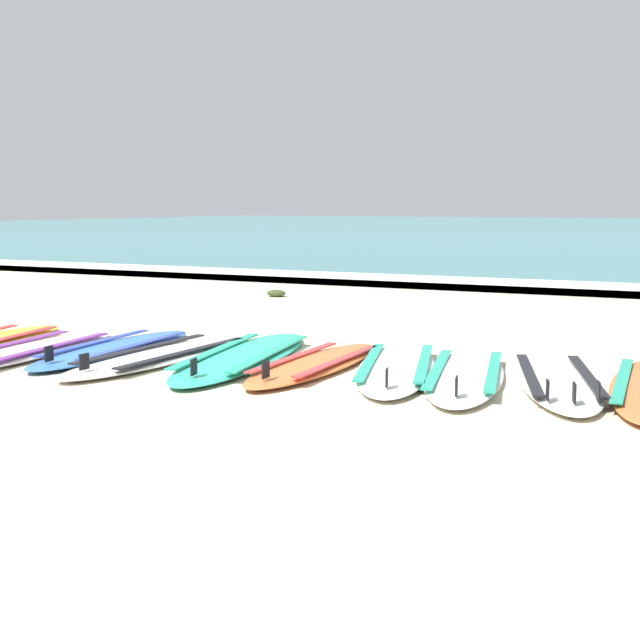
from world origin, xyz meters
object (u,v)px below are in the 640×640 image
object	(u,v)px
surfboard_7	(465,375)
surfboard_5	(316,364)
surfboard_1	(27,351)
surfboard_4	(244,356)
surfboard_2	(115,349)
surfboard_8	(558,380)
surfboard_6	(396,367)
surfboard_3	(163,355)

from	to	relation	value
surfboard_7	surfboard_5	bearing A→B (deg)	-176.46
surfboard_1	surfboard_4	size ratio (longest dim) A/B	0.91
surfboard_4	surfboard_2	bearing A→B (deg)	-172.66
surfboard_7	surfboard_8	world-z (taller)	same
surfboard_1	surfboard_2	xyz separation A→B (m)	(0.54, 0.39, -0.00)
surfboard_1	surfboard_5	size ratio (longest dim) A/B	1.15
surfboard_1	surfboard_4	xyz separation A→B (m)	(1.65, 0.54, -0.00)
surfboard_5	surfboard_7	distance (m)	1.09
surfboard_6	surfboard_8	distance (m)	1.12
surfboard_1	surfboard_8	bearing A→B (deg)	9.34
surfboard_3	surfboard_1	bearing A→B (deg)	-164.12
surfboard_1	surfboard_2	distance (m)	0.67
surfboard_7	surfboard_8	distance (m)	0.60
surfboard_4	surfboard_3	bearing A→B (deg)	-158.13
surfboard_2	surfboard_1	bearing A→B (deg)	-143.99
surfboard_3	surfboard_4	world-z (taller)	same
surfboard_3	surfboard_5	size ratio (longest dim) A/B	1.12
surfboard_2	surfboard_5	xyz separation A→B (m)	(1.74, 0.10, 0.00)
surfboard_2	surfboard_3	distance (m)	0.54
surfboard_1	surfboard_4	distance (m)	1.73
surfboard_8	surfboard_6	bearing A→B (deg)	-178.80
surfboard_1	surfboard_2	size ratio (longest dim) A/B	1.07
surfboard_1	surfboard_6	xyz separation A→B (m)	(2.84, 0.63, -0.00)
surfboard_8	surfboard_5	bearing A→B (deg)	-174.66
surfboard_8	surfboard_2	bearing A→B (deg)	-175.67
surfboard_6	surfboard_7	xyz separation A→B (m)	(0.52, -0.07, 0.00)
surfboard_4	surfboard_6	xyz separation A→B (m)	(1.20, 0.09, 0.00)
surfboard_1	surfboard_5	bearing A→B (deg)	12.24
surfboard_1	surfboard_3	world-z (taller)	same
surfboard_4	surfboard_8	size ratio (longest dim) A/B	1.18
surfboard_5	surfboard_7	size ratio (longest dim) A/B	0.93
surfboard_5	surfboard_6	bearing A→B (deg)	13.31
surfboard_4	surfboard_5	xyz separation A→B (m)	(0.63, -0.04, 0.00)
surfboard_1	surfboard_3	size ratio (longest dim) A/B	1.02
surfboard_1	surfboard_7	size ratio (longest dim) A/B	1.06
surfboard_4	surfboard_5	size ratio (longest dim) A/B	1.26
surfboard_3	surfboard_8	bearing A→B (deg)	6.84
surfboard_3	surfboard_5	bearing A→B (deg)	8.91
surfboard_6	surfboard_7	size ratio (longest dim) A/B	1.03
surfboard_6	surfboard_2	bearing A→B (deg)	-174.17
surfboard_1	surfboard_3	xyz separation A→B (m)	(1.07, 0.31, -0.00)
surfboard_2	surfboard_8	xyz separation A→B (m)	(3.42, 0.26, 0.00)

